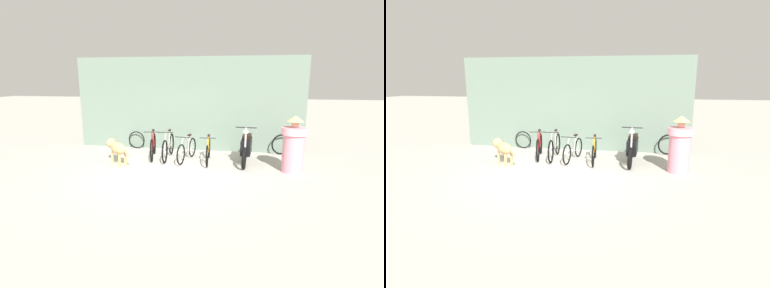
{
  "view_description": "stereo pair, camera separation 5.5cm",
  "coord_description": "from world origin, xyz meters",
  "views": [
    {
      "loc": [
        2.02,
        -7.28,
        2.47
      ],
      "look_at": [
        0.56,
        0.81,
        0.65
      ],
      "focal_mm": 28.0,
      "sensor_mm": 36.0,
      "label": 1
    },
    {
      "loc": [
        2.08,
        -7.27,
        2.47
      ],
      "look_at": [
        0.56,
        0.81,
        0.65
      ],
      "focal_mm": 28.0,
      "sensor_mm": 36.0,
      "label": 2
    }
  ],
  "objects": [
    {
      "name": "ground_plane",
      "position": [
        0.0,
        0.0,
        0.0
      ],
      "size": [
        60.0,
        60.0,
        0.0
      ],
      "primitive_type": "plane",
      "color": "#ADA89E"
    },
    {
      "name": "shop_wall_back",
      "position": [
        0.0,
        2.9,
        1.59
      ],
      "size": [
        7.88,
        0.2,
        3.17
      ],
      "color": "slate",
      "rests_on": "ground"
    },
    {
      "name": "bicycle_0",
      "position": [
        -0.83,
        1.56,
        0.36
      ],
      "size": [
        0.51,
        1.65,
        0.89
      ],
      "rotation": [
        0.0,
        0.0,
        -1.35
      ],
      "color": "black",
      "rests_on": "ground"
    },
    {
      "name": "bicycle_1",
      "position": [
        -0.32,
        1.53,
        0.37
      ],
      "size": [
        0.46,
        1.76,
        0.9
      ],
      "rotation": [
        0.0,
        0.0,
        -1.51
      ],
      "color": "black",
      "rests_on": "ground"
    },
    {
      "name": "bicycle_2",
      "position": [
        0.29,
        1.39,
        0.33
      ],
      "size": [
        0.46,
        1.58,
        0.8
      ],
      "rotation": [
        0.0,
        0.0,
        -1.74
      ],
      "color": "black",
      "rests_on": "ground"
    },
    {
      "name": "bicycle_3",
      "position": [
        0.95,
        1.34,
        0.34
      ],
      "size": [
        0.46,
        1.65,
        0.82
      ],
      "rotation": [
        0.0,
        0.0,
        -1.5
      ],
      "color": "black",
      "rests_on": "ground"
    },
    {
      "name": "motorcycle",
      "position": [
        2.07,
        1.48,
        0.46
      ],
      "size": [
        0.58,
        2.02,
        1.13
      ],
      "rotation": [
        0.0,
        0.0,
        -1.64
      ],
      "color": "black",
      "rests_on": "ground"
    },
    {
      "name": "stray_dog",
      "position": [
        -1.63,
        0.63,
        0.49
      ],
      "size": [
        1.03,
        0.85,
        0.72
      ],
      "rotation": [
        0.0,
        0.0,
        2.48
      ],
      "color": "tan",
      "rests_on": "ground"
    },
    {
      "name": "person_in_robes",
      "position": [
        3.29,
        0.78,
        0.74
      ],
      "size": [
        0.8,
        0.8,
        1.52
      ],
      "rotation": [
        0.0,
        0.0,
        3.4
      ],
      "color": "pink",
      "rests_on": "ground"
    },
    {
      "name": "spare_tire_left",
      "position": [
        3.21,
        2.65,
        0.34
      ],
      "size": [
        0.68,
        0.22,
        0.68
      ],
      "rotation": [
        0.0,
        0.0,
        0.25
      ],
      "color": "black",
      "rests_on": "ground"
    },
    {
      "name": "spare_tire_right",
      "position": [
        -1.79,
        2.66,
        0.31
      ],
      "size": [
        0.62,
        0.11,
        0.62
      ],
      "rotation": [
        0.0,
        0.0,
        -0.11
      ],
      "color": "black",
      "rests_on": "ground"
    }
  ]
}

